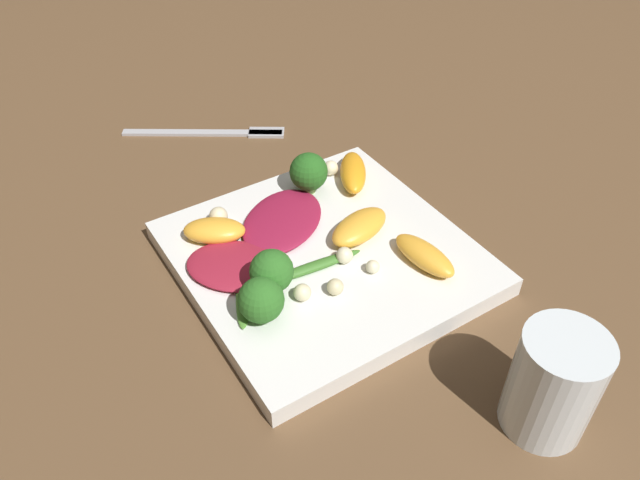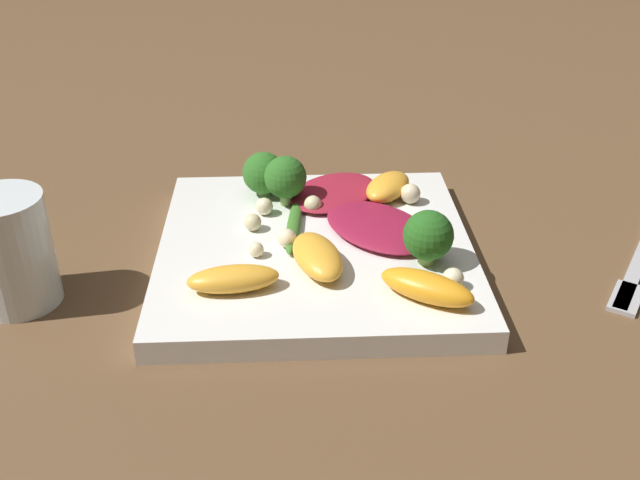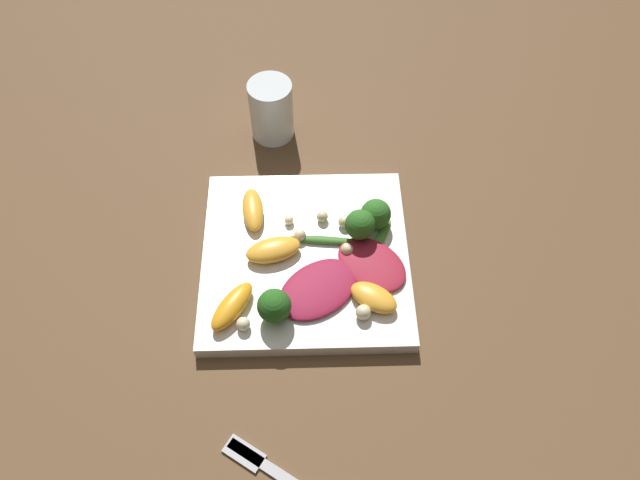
# 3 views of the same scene
# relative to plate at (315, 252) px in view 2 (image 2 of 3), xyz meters

# --- Properties ---
(ground_plane) EXTENTS (2.40, 2.40, 0.00)m
(ground_plane) POSITION_rel_plate_xyz_m (0.00, 0.00, -0.01)
(ground_plane) COLOR brown
(plate) EXTENTS (0.25, 0.25, 0.02)m
(plate) POSITION_rel_plate_xyz_m (0.00, 0.00, 0.00)
(plate) COLOR white
(plate) RESTS_ON ground_plane
(drinking_glass) EXTENTS (0.06, 0.06, 0.09)m
(drinking_glass) POSITION_rel_plate_xyz_m (0.04, -0.22, 0.03)
(drinking_glass) COLOR white
(drinking_glass) RESTS_ON ground_plane
(fork) EXTENTS (0.17, 0.12, 0.01)m
(fork) POSITION_rel_plate_xyz_m (0.02, 0.26, -0.01)
(fork) COLOR #B2B2B7
(fork) RESTS_ON ground_plane
(radicchio_leaf_0) EXTENTS (0.11, 0.11, 0.01)m
(radicchio_leaf_0) POSITION_rel_plate_xyz_m (-0.08, 0.02, 0.01)
(radicchio_leaf_0) COLOR maroon
(radicchio_leaf_0) RESTS_ON plate
(radicchio_leaf_1) EXTENTS (0.12, 0.12, 0.01)m
(radicchio_leaf_1) POSITION_rel_plate_xyz_m (-0.01, 0.05, 0.01)
(radicchio_leaf_1) COLOR maroon
(radicchio_leaf_1) RESTS_ON plate
(orange_segment_0) EXTENTS (0.07, 0.05, 0.02)m
(orange_segment_0) POSITION_rel_plate_xyz_m (0.04, 0.00, 0.02)
(orange_segment_0) COLOR #FCAD33
(orange_segment_0) RESTS_ON plate
(orange_segment_1) EXTENTS (0.06, 0.07, 0.02)m
(orange_segment_1) POSITION_rel_plate_xyz_m (0.08, 0.08, 0.02)
(orange_segment_1) COLOR orange
(orange_segment_1) RESTS_ON plate
(orange_segment_2) EXTENTS (0.07, 0.06, 0.02)m
(orange_segment_2) POSITION_rel_plate_xyz_m (-0.08, 0.07, 0.02)
(orange_segment_2) COLOR #FCAD33
(orange_segment_2) RESTS_ON plate
(orange_segment_3) EXTENTS (0.03, 0.07, 0.02)m
(orange_segment_3) POSITION_rel_plate_xyz_m (0.07, -0.06, 0.02)
(orange_segment_3) COLOR #FCAD33
(orange_segment_3) RESTS_ON plate
(broccoli_floret_0) EXTENTS (0.04, 0.04, 0.04)m
(broccoli_floret_0) POSITION_rel_plate_xyz_m (-0.07, -0.02, 0.04)
(broccoli_floret_0) COLOR #84AD5B
(broccoli_floret_0) RESTS_ON plate
(broccoli_floret_1) EXTENTS (0.04, 0.04, 0.04)m
(broccoli_floret_1) POSITION_rel_plate_xyz_m (0.04, 0.08, 0.03)
(broccoli_floret_1) COLOR #7A9E51
(broccoli_floret_1) RESTS_ON plate
(broccoli_floret_2) EXTENTS (0.04, 0.04, 0.04)m
(broccoli_floret_2) POSITION_rel_plate_xyz_m (-0.09, -0.04, 0.03)
(broccoli_floret_2) COLOR #84AD5B
(broccoli_floret_2) RESTS_ON plate
(arugula_sprig_0) EXTENTS (0.04, 0.07, 0.00)m
(arugula_sprig_0) POSITION_rel_plate_xyz_m (-0.09, -0.02, 0.01)
(arugula_sprig_0) COLOR #518E33
(arugula_sprig_0) RESTS_ON plate
(arugula_sprig_1) EXTENTS (0.10, 0.02, 0.01)m
(arugula_sprig_1) POSITION_rel_plate_xyz_m (-0.02, -0.02, 0.01)
(arugula_sprig_1) COLOR #3D7528
(arugula_sprig_1) RESTS_ON plate
(macadamia_nut_0) EXTENTS (0.02, 0.02, 0.02)m
(macadamia_nut_0) POSITION_rel_plate_xyz_m (-0.05, -0.00, 0.02)
(macadamia_nut_0) COLOR beige
(macadamia_nut_0) RESTS_ON plate
(macadamia_nut_1) EXTENTS (0.02, 0.02, 0.02)m
(macadamia_nut_1) POSITION_rel_plate_xyz_m (-0.06, 0.09, 0.02)
(macadamia_nut_1) COLOR beige
(macadamia_nut_1) RESTS_ON plate
(macadamia_nut_2) EXTENTS (0.01, 0.01, 0.01)m
(macadamia_nut_2) POSITION_rel_plate_xyz_m (-0.02, -0.05, 0.02)
(macadamia_nut_2) COLOR beige
(macadamia_nut_2) RESTS_ON plate
(macadamia_nut_3) EXTENTS (0.01, 0.01, 0.01)m
(macadamia_nut_3) POSITION_rel_plate_xyz_m (0.02, -0.05, 0.02)
(macadamia_nut_3) COLOR beige
(macadamia_nut_3) RESTS_ON plate
(macadamia_nut_4) EXTENTS (0.02, 0.02, 0.02)m
(macadamia_nut_4) POSITION_rel_plate_xyz_m (-0.05, -0.04, 0.02)
(macadamia_nut_4) COLOR beige
(macadamia_nut_4) RESTS_ON plate
(macadamia_nut_5) EXTENTS (0.02, 0.02, 0.02)m
(macadamia_nut_5) POSITION_rel_plate_xyz_m (0.07, 0.10, 0.02)
(macadamia_nut_5) COLOR beige
(macadamia_nut_5) RESTS_ON plate
(macadamia_nut_6) EXTENTS (0.02, 0.02, 0.02)m
(macadamia_nut_6) POSITION_rel_plate_xyz_m (0.01, -0.02, 0.02)
(macadamia_nut_6) COLOR beige
(macadamia_nut_6) RESTS_ON plate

